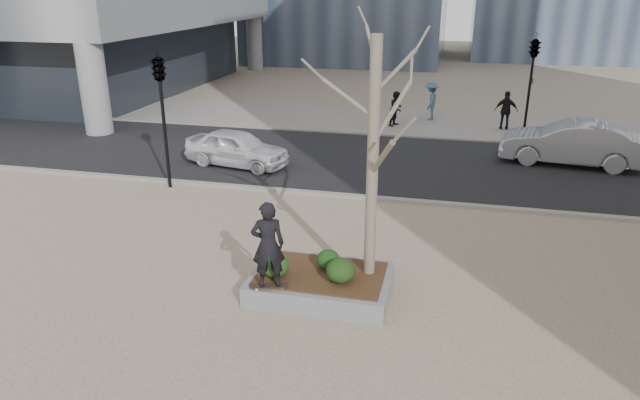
% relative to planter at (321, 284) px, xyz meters
% --- Properties ---
extents(ground, '(120.00, 120.00, 0.00)m').
position_rel_planter_xyz_m(ground, '(-1.00, 0.00, -0.23)').
color(ground, tan).
rests_on(ground, ground).
extents(street, '(60.00, 8.00, 0.02)m').
position_rel_planter_xyz_m(street, '(-1.00, 10.00, -0.21)').
color(street, black).
rests_on(street, ground).
extents(far_sidewalk, '(60.00, 6.00, 0.02)m').
position_rel_planter_xyz_m(far_sidewalk, '(-1.00, 17.00, -0.21)').
color(far_sidewalk, gray).
rests_on(far_sidewalk, ground).
extents(planter, '(3.00, 2.00, 0.45)m').
position_rel_planter_xyz_m(planter, '(0.00, 0.00, 0.00)').
color(planter, gray).
rests_on(planter, ground).
extents(planter_mulch, '(2.70, 1.70, 0.04)m').
position_rel_planter_xyz_m(planter_mulch, '(0.00, 0.00, 0.25)').
color(planter_mulch, '#382314').
rests_on(planter_mulch, planter).
extents(sycamore_tree, '(2.80, 2.80, 6.60)m').
position_rel_planter_xyz_m(sycamore_tree, '(1.00, 0.30, 3.56)').
color(sycamore_tree, gray).
rests_on(sycamore_tree, planter_mulch).
extents(shrub_left, '(0.60, 0.60, 0.51)m').
position_rel_planter_xyz_m(shrub_left, '(-0.92, -0.36, 0.52)').
color(shrub_left, '#143C13').
rests_on(shrub_left, planter_mulch).
extents(shrub_middle, '(0.51, 0.51, 0.44)m').
position_rel_planter_xyz_m(shrub_middle, '(0.10, 0.25, 0.48)').
color(shrub_middle, '#173D13').
rests_on(shrub_middle, planter_mulch).
extents(shrub_right, '(0.61, 0.61, 0.52)m').
position_rel_planter_xyz_m(shrub_right, '(0.48, -0.27, 0.53)').
color(shrub_right, black).
rests_on(shrub_right, planter_mulch).
extents(skateboard, '(0.81, 0.40, 0.08)m').
position_rel_planter_xyz_m(skateboard, '(-0.90, -0.83, 0.26)').
color(skateboard, black).
rests_on(skateboard, planter).
extents(skateboarder, '(0.79, 0.66, 1.85)m').
position_rel_planter_xyz_m(skateboarder, '(-0.90, -0.83, 1.22)').
color(skateboarder, black).
rests_on(skateboarder, skateboard).
extents(police_car, '(4.14, 2.28, 1.33)m').
position_rel_planter_xyz_m(police_car, '(-5.16, 8.34, 0.46)').
color(police_car, white).
rests_on(police_car, street).
extents(car_silver, '(5.12, 2.33, 1.63)m').
position_rel_planter_xyz_m(car_silver, '(6.80, 11.37, 0.61)').
color(car_silver, '#95979D').
rests_on(car_silver, street).
extents(pedestrian_a, '(0.88, 0.97, 1.62)m').
position_rel_planter_xyz_m(pedestrian_a, '(-0.14, 16.05, 0.61)').
color(pedestrian_a, black).
rests_on(pedestrian_a, far_sidewalk).
extents(pedestrian_b, '(0.80, 1.26, 1.87)m').
position_rel_planter_xyz_m(pedestrian_b, '(1.37, 17.68, 0.73)').
color(pedestrian_b, '#46627E').
rests_on(pedestrian_b, far_sidewalk).
extents(pedestrian_c, '(1.05, 0.50, 1.75)m').
position_rel_planter_xyz_m(pedestrian_c, '(4.83, 16.46, 0.68)').
color(pedestrian_c, black).
rests_on(pedestrian_c, far_sidewalk).
extents(traffic_light_near, '(0.60, 2.48, 4.50)m').
position_rel_planter_xyz_m(traffic_light_near, '(-6.50, 5.60, 2.02)').
color(traffic_light_near, black).
rests_on(traffic_light_near, ground).
extents(traffic_light_far, '(0.60, 2.48, 4.50)m').
position_rel_planter_xyz_m(traffic_light_far, '(5.50, 14.60, 2.02)').
color(traffic_light_far, black).
rests_on(traffic_light_far, ground).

